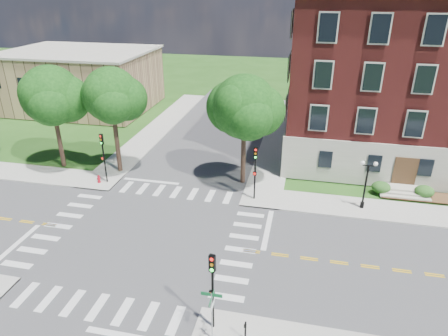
% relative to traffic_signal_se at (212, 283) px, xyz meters
% --- Properties ---
extents(ground, '(160.00, 160.00, 0.00)m').
position_rel_traffic_signal_se_xyz_m(ground, '(-6.98, 7.27, -3.19)').
color(ground, '#214A14').
rests_on(ground, ground).
extents(road_ew, '(90.00, 12.00, 0.01)m').
position_rel_traffic_signal_se_xyz_m(road_ew, '(-6.98, 7.27, -3.18)').
color(road_ew, '#3D3D3F').
rests_on(road_ew, ground).
extents(road_ns, '(12.00, 90.00, 0.01)m').
position_rel_traffic_signal_se_xyz_m(road_ns, '(-6.98, 7.27, -3.18)').
color(road_ns, '#3D3D3F').
rests_on(road_ns, ground).
extents(sidewalk_ne, '(34.00, 34.00, 0.12)m').
position_rel_traffic_signal_se_xyz_m(sidewalk_ne, '(8.39, 22.64, -3.13)').
color(sidewalk_ne, '#9E9B93').
rests_on(sidewalk_ne, ground).
extents(sidewalk_nw, '(34.00, 34.00, 0.12)m').
position_rel_traffic_signal_se_xyz_m(sidewalk_nw, '(-22.36, 22.64, -3.13)').
color(sidewalk_nw, '#9E9B93').
rests_on(sidewalk_nw, ground).
extents(crosswalk_east, '(2.20, 10.20, 0.02)m').
position_rel_traffic_signal_se_xyz_m(crosswalk_east, '(0.22, 7.27, -3.19)').
color(crosswalk_east, silver).
rests_on(crosswalk_east, ground).
extents(stop_bar_east, '(0.40, 5.50, 0.00)m').
position_rel_traffic_signal_se_xyz_m(stop_bar_east, '(1.82, 10.27, -3.19)').
color(stop_bar_east, silver).
rests_on(stop_bar_east, ground).
extents(main_building, '(30.60, 22.40, 16.50)m').
position_rel_traffic_signal_se_xyz_m(main_building, '(17.02, 29.26, 5.15)').
color(main_building, '#A6A492').
rests_on(main_building, ground).
extents(secondary_building, '(20.40, 15.40, 8.30)m').
position_rel_traffic_signal_se_xyz_m(secondary_building, '(-28.98, 37.27, 1.09)').
color(secondary_building, '#86624A').
rests_on(secondary_building, ground).
extents(tree_b, '(5.69, 5.69, 10.21)m').
position_rel_traffic_signal_se_xyz_m(tree_b, '(-19.99, 17.31, 4.28)').
color(tree_b, black).
rests_on(tree_b, ground).
extents(tree_c, '(5.17, 5.17, 10.28)m').
position_rel_traffic_signal_se_xyz_m(tree_c, '(-13.82, 17.49, 4.59)').
color(tree_c, black).
rests_on(tree_c, ground).
extents(tree_d, '(5.69, 5.69, 10.15)m').
position_rel_traffic_signal_se_xyz_m(tree_d, '(-1.40, 17.63, 4.22)').
color(tree_d, black).
rests_on(tree_d, ground).
extents(traffic_signal_se, '(0.36, 0.41, 4.80)m').
position_rel_traffic_signal_se_xyz_m(traffic_signal_se, '(0.00, 0.00, 0.00)').
color(traffic_signal_se, black).
rests_on(traffic_signal_se, ground).
extents(traffic_signal_ne, '(0.33, 0.36, 4.80)m').
position_rel_traffic_signal_se_xyz_m(traffic_signal_ne, '(0.13, 14.62, 0.00)').
color(traffic_signal_ne, black).
rests_on(traffic_signal_ne, ground).
extents(traffic_signal_nw, '(0.38, 0.46, 4.80)m').
position_rel_traffic_signal_se_xyz_m(traffic_signal_nw, '(-13.92, 14.86, 0.00)').
color(traffic_signal_nw, black).
rests_on(traffic_signal_nw, ground).
extents(twin_lamp_west, '(1.36, 0.36, 4.23)m').
position_rel_traffic_signal_se_xyz_m(twin_lamp_west, '(9.17, 15.03, -0.66)').
color(twin_lamp_west, black).
rests_on(twin_lamp_west, ground).
extents(street_sign_pole, '(1.10, 1.10, 3.10)m').
position_rel_traffic_signal_se_xyz_m(street_sign_pole, '(0.15, -0.79, -0.88)').
color(street_sign_pole, gray).
rests_on(street_sign_pole, ground).
extents(push_button_post, '(0.14, 0.21, 1.20)m').
position_rel_traffic_signal_se_xyz_m(push_button_post, '(1.85, -0.48, -2.39)').
color(push_button_post, black).
rests_on(push_button_post, ground).
extents(fire_hydrant, '(0.35, 0.35, 0.75)m').
position_rel_traffic_signal_se_xyz_m(fire_hydrant, '(-14.58, 14.58, -2.72)').
color(fire_hydrant, '#A80C1C').
rests_on(fire_hydrant, ground).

